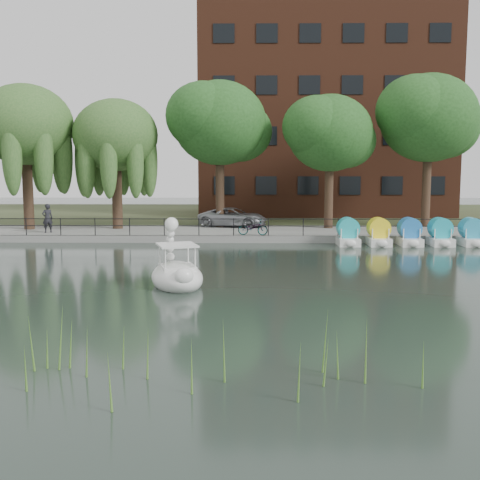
{
  "coord_description": "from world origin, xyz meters",
  "views": [
    {
      "loc": [
        0.86,
        -21.09,
        4.46
      ],
      "look_at": [
        0.5,
        4.0,
        1.3
      ],
      "focal_mm": 45.0,
      "sensor_mm": 36.0,
      "label": 1
    }
  ],
  "objects_px": {
    "bicycle": "(253,227)",
    "swan_boat": "(177,272)",
    "pedestrian": "(47,216)",
    "minivan": "(233,216)"
  },
  "relations": [
    {
      "from": "minivan",
      "to": "bicycle",
      "type": "bearing_deg",
      "value": -152.01
    },
    {
      "from": "bicycle",
      "to": "swan_boat",
      "type": "xyz_separation_m",
      "value": [
        -2.9,
        -12.77,
        -0.36
      ]
    },
    {
      "from": "minivan",
      "to": "swan_boat",
      "type": "distance_m",
      "value": 17.62
    },
    {
      "from": "minivan",
      "to": "pedestrian",
      "type": "height_order",
      "value": "pedestrian"
    },
    {
      "from": "bicycle",
      "to": "pedestrian",
      "type": "height_order",
      "value": "pedestrian"
    },
    {
      "from": "bicycle",
      "to": "pedestrian",
      "type": "relative_size",
      "value": 0.87
    },
    {
      "from": "bicycle",
      "to": "pedestrian",
      "type": "xyz_separation_m",
      "value": [
        -12.3,
        1.16,
        0.49
      ]
    },
    {
      "from": "minivan",
      "to": "pedestrian",
      "type": "relative_size",
      "value": 2.6
    },
    {
      "from": "pedestrian",
      "to": "swan_boat",
      "type": "xyz_separation_m",
      "value": [
        9.4,
        -13.92,
        -0.85
      ]
    },
    {
      "from": "pedestrian",
      "to": "bicycle",
      "type": "bearing_deg",
      "value": 141.66
    }
  ]
}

